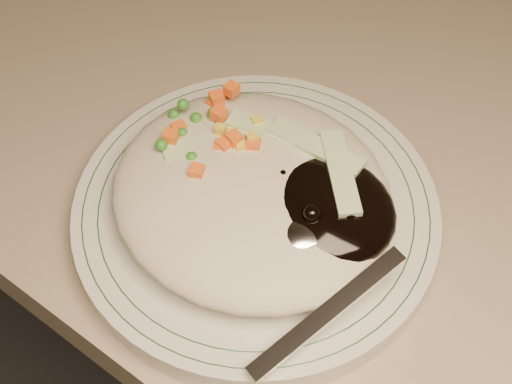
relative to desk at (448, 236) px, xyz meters
The scene contains 4 objects.
desk is the anchor object (origin of this frame).
plate 0.31m from the desk, 112.83° to the right, with size 0.25×0.25×0.02m, color silver.
plate_rim 0.32m from the desk, 112.83° to the right, with size 0.24×0.24×0.00m.
meal 0.33m from the desk, 111.78° to the right, with size 0.21×0.19×0.05m.
Camera 1 is at (0.08, 0.94, 1.16)m, focal length 50.00 mm.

